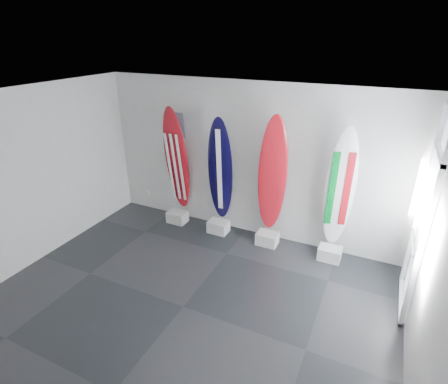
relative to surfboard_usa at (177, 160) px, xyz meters
The scene contains 15 objects.
floor 3.04m from the surfboard_usa, 57.18° to the right, with size 6.00×6.00×0.00m, color black.
ceiling 3.16m from the surfboard_usa, 57.18° to the right, with size 6.00×6.00×0.00m, color white.
wall_back 1.49m from the surfboard_usa, ahead, with size 6.00×6.00×0.00m, color silver.
wall_left 2.75m from the surfboard_usa, 123.86° to the right, with size 5.00×5.00×0.00m, color silver.
wall_right 5.02m from the surfboard_usa, 27.02° to the right, with size 5.00×5.00×0.00m, color silver.
display_block_usa 1.26m from the surfboard_usa, 90.00° to the right, with size 0.40×0.30×0.24m, color silver.
surfboard_usa is the anchor object (origin of this frame).
display_block_navy 1.60m from the surfboard_usa, ahead, with size 0.40×0.30×0.24m, color silver.
surfboard_navy 0.99m from the surfboard_usa, ahead, with size 0.49×0.08×2.16m, color black.
display_block_swiss 2.39m from the surfboard_usa, ahead, with size 0.40×0.30×0.24m, color silver.
surfboard_swiss 2.04m from the surfboard_usa, ahead, with size 0.52×0.08×2.30m, color maroon.
display_block_italy 3.46m from the surfboard_usa, ahead, with size 0.40×0.30×0.24m, color silver.
surfboard_italy 3.22m from the surfboard_usa, ahead, with size 0.50×0.08×2.22m, color white.
wall_outlet 1.43m from the surfboard_usa, 168.46° to the left, with size 0.09×0.02×0.13m, color silver.
glass_door 4.50m from the surfboard_usa, ahead, with size 0.12×1.16×2.85m, color white, non-canonical shape.
Camera 1 is at (2.32, -3.45, 3.77)m, focal length 28.35 mm.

